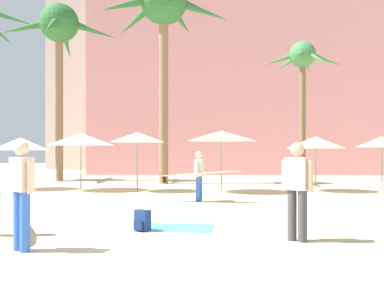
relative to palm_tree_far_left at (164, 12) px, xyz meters
name	(u,v)px	position (x,y,z in m)	size (l,w,h in m)	color
ground	(210,257)	(2.36, -16.07, -8.70)	(120.00, 120.00, 0.00)	beige
hotel_pink	(241,58)	(4.91, 14.60, 0.67)	(22.66, 11.84, 18.74)	pink
hotel_tower_gray	(138,41)	(-5.14, 23.62, 4.43)	(15.70, 10.00, 26.25)	#BCB7AD
palm_tree_far_left	(164,12)	(0.00, 0.00, 0.00)	(6.47, 6.59, 10.46)	#896B4C
palm_tree_left	(303,66)	(7.44, 2.21, -2.35)	(4.45, 4.22, 7.69)	brown
palm_tree_center	(59,33)	(-6.01, 1.90, -0.49)	(6.49, 6.15, 9.85)	#896B4C
cafe_umbrella_0	(21,144)	(-5.70, -3.91, -6.76)	(2.41, 2.41, 2.20)	gray
cafe_umbrella_1	(382,142)	(9.49, -3.78, -6.69)	(2.15, 2.15, 2.24)	gray
cafe_umbrella_2	(137,137)	(-0.59, -4.63, -6.51)	(2.26, 2.26, 2.39)	gray
cafe_umbrella_3	(221,136)	(2.81, -4.88, -6.47)	(2.75, 2.75, 2.43)	gray
cafe_umbrella_4	(316,143)	(6.64, -4.33, -6.72)	(2.37, 2.37, 2.22)	gray
cafe_umbrella_6	(81,139)	(-3.00, -4.27, -6.58)	(2.77, 2.77, 2.38)	gray
beach_towel	(176,228)	(1.66, -13.52, -8.69)	(1.51, 1.00, 0.01)	#4CC6D6
backpack	(142,221)	(1.02, -13.91, -8.49)	(0.35, 0.34, 0.42)	navy
person_mid_left	(199,174)	(2.00, -8.45, -7.81)	(2.82, 0.97, 1.61)	blue
person_mid_center	(22,190)	(-0.60, -15.80, -7.74)	(0.53, 0.45, 1.74)	blue
person_far_left	(297,187)	(3.89, -14.82, -7.74)	(0.53, 0.45, 1.73)	#3D3D42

